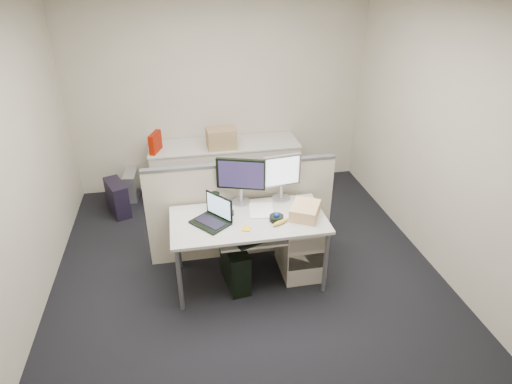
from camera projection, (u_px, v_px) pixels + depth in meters
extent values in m
cube|color=black|center=(249.00, 278.00, 4.48)|extent=(4.00, 4.50, 0.01)
cube|color=#B4B099|center=(220.00, 93.00, 5.78)|extent=(4.00, 0.02, 2.70)
cube|color=#B4B099|center=(334.00, 366.00, 1.89)|extent=(4.00, 0.02, 2.70)
cube|color=#B4B099|center=(8.00, 179.00, 3.51)|extent=(0.02, 4.50, 2.70)
cube|color=#B4B099|center=(450.00, 144.00, 4.16)|extent=(0.02, 4.50, 2.70)
cube|color=#B4B0AA|center=(248.00, 220.00, 4.14)|extent=(1.50, 0.75, 0.03)
cylinder|color=slate|center=(180.00, 280.00, 3.91)|extent=(0.04, 0.04, 0.70)
cylinder|color=slate|center=(178.00, 240.00, 4.48)|extent=(0.04, 0.04, 0.70)
cylinder|color=slate|center=(326.00, 262.00, 4.14)|extent=(0.04, 0.04, 0.70)
cylinder|color=slate|center=(306.00, 226.00, 4.70)|extent=(0.04, 0.04, 0.70)
cube|color=#B4B0AA|center=(252.00, 239.00, 4.03)|extent=(0.62, 0.32, 0.02)
cube|color=#ABA493|center=(300.00, 244.00, 4.45)|extent=(0.40, 0.55, 0.65)
cube|color=beige|center=(242.00, 211.00, 4.60)|extent=(2.00, 0.06, 1.10)
cube|color=#ABA493|center=(225.00, 169.00, 5.97)|extent=(2.00, 0.60, 0.72)
cube|color=black|center=(241.00, 181.00, 4.28)|extent=(0.53, 0.33, 0.49)
cube|color=#B7B7BC|center=(282.00, 178.00, 4.35)|extent=(0.42, 0.25, 0.49)
cube|color=black|center=(210.00, 212.00, 3.99)|extent=(0.41, 0.42, 0.25)
cylinder|color=black|center=(276.00, 218.00, 4.09)|extent=(0.17, 0.17, 0.05)
cube|color=black|center=(306.00, 206.00, 4.28)|extent=(0.24, 0.21, 0.07)
cube|color=white|center=(261.00, 210.00, 4.25)|extent=(0.27, 0.32, 0.01)
cube|color=yellow|center=(246.00, 229.00, 3.96)|extent=(0.10, 0.10, 0.01)
cylinder|color=black|center=(215.00, 202.00, 4.23)|extent=(0.09, 0.09, 0.18)
ellipsoid|color=yellow|center=(280.00, 222.00, 4.03)|extent=(0.19, 0.13, 0.04)
cube|color=black|center=(231.00, 213.00, 4.21)|extent=(0.06, 0.10, 0.01)
cube|color=#E7B680|center=(305.00, 211.00, 4.15)|extent=(0.37, 0.40, 0.12)
cube|color=black|center=(258.00, 238.00, 3.99)|extent=(0.47, 0.31, 0.02)
cube|color=black|center=(235.00, 265.00, 4.30)|extent=(0.26, 0.50, 0.45)
cube|color=black|center=(117.00, 198.00, 5.54)|extent=(0.35, 0.50, 0.44)
cube|color=#B7B7BC|center=(132.00, 185.00, 5.93)|extent=(0.19, 0.42, 0.38)
cube|color=tan|center=(221.00, 139.00, 5.62)|extent=(0.39, 0.30, 0.28)
cube|color=tan|center=(225.00, 140.00, 5.64)|extent=(0.36, 0.29, 0.23)
cube|color=#8D1100|center=(155.00, 143.00, 5.50)|extent=(0.16, 0.30, 0.27)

